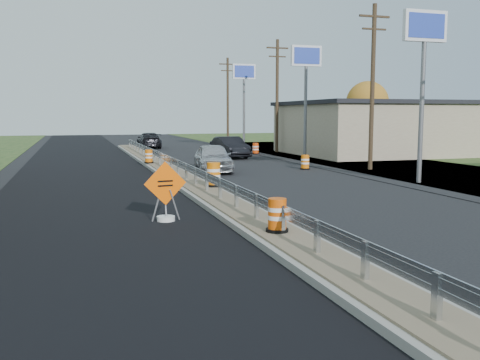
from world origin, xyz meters
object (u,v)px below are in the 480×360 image
object	(u,v)px
barrel_shoulder_far	(226,143)
barrel_shoulder_mid	(256,149)
barrel_median_far	(149,157)
barrel_shoulder_near	(305,162)
barrel_median_near	(277,216)
barrel_median_mid	(214,175)
car_dark_far	(149,140)
car_dark_mid	(230,147)
caution_sign	(166,206)
car_silver	(213,158)

from	to	relation	value
barrel_shoulder_far	barrel_shoulder_mid	bearing A→B (deg)	-90.00
barrel_median_far	barrel_shoulder_near	bearing A→B (deg)	-26.94
barrel_median_near	barrel_shoulder_near	xyz separation A→B (m)	(8.07, 16.20, -0.23)
barrel_median_near	barrel_median_mid	world-z (taller)	barrel_median_mid
barrel_shoulder_near	car_dark_far	bearing A→B (deg)	104.40
barrel_median_mid	barrel_median_far	xyz separation A→B (m)	(-1.10, 11.67, -0.08)
barrel_shoulder_near	car_dark_mid	world-z (taller)	car_dark_mid
caution_sign	barrel_median_mid	world-z (taller)	caution_sign
barrel_shoulder_near	barrel_shoulder_mid	size ratio (longest dim) A/B	0.94
barrel_median_mid	barrel_shoulder_far	world-z (taller)	barrel_median_mid
barrel_median_near	barrel_median_far	size ratio (longest dim) A/B	1.03
car_silver	barrel_shoulder_near	bearing A→B (deg)	2.41
barrel_shoulder_mid	car_dark_far	world-z (taller)	car_dark_far
barrel_shoulder_mid	barrel_median_mid	bearing A→B (deg)	-113.62
barrel_median_far	car_silver	distance (m)	4.98
car_silver	barrel_median_mid	bearing A→B (deg)	-97.31
barrel_shoulder_near	barrel_shoulder_mid	bearing A→B (deg)	84.46
caution_sign	barrel_median_near	world-z (taller)	caution_sign
car_silver	car_dark_mid	world-z (taller)	car_silver
barrel_median_mid	barrel_median_near	bearing A→B (deg)	-94.04
barrel_median_near	car_dark_far	size ratio (longest dim) A/B	0.17
barrel_median_near	barrel_shoulder_far	size ratio (longest dim) A/B	0.89
barrel_median_mid	barrel_median_far	bearing A→B (deg)	95.38
barrel_median_far	caution_sign	bearing A→B (deg)	-96.06
barrel_shoulder_mid	car_dark_mid	bearing A→B (deg)	-137.12
car_dark_far	car_silver	bearing A→B (deg)	93.72
car_silver	car_dark_mid	distance (m)	9.93
barrel_median_mid	barrel_shoulder_mid	world-z (taller)	barrel_median_mid
barrel_median_mid	car_dark_mid	bearing A→B (deg)	71.59
barrel_shoulder_near	car_dark_mid	xyz separation A→B (m)	(-1.78, 9.67, 0.37)
barrel_shoulder_far	car_silver	size ratio (longest dim) A/B	0.21
barrel_median_near	barrel_shoulder_far	distance (m)	38.58
barrel_median_near	barrel_shoulder_far	world-z (taller)	barrel_median_near
car_silver	barrel_median_far	bearing A→B (deg)	135.27
barrel_median_near	car_silver	distance (m)	16.84
car_dark_mid	barrel_shoulder_mid	bearing A→B (deg)	38.86
caution_sign	car_silver	world-z (taller)	caution_sign
caution_sign	barrel_shoulder_mid	bearing A→B (deg)	56.65
caution_sign	car_dark_mid	size ratio (longest dim) A/B	0.38
barrel_median_near	car_dark_mid	distance (m)	26.62
car_dark_mid	barrel_median_mid	bearing A→B (deg)	-112.43
barrel_median_near	car_silver	bearing A→B (deg)	81.10
barrel_median_near	barrel_median_far	xyz separation A→B (m)	(-0.47, 20.54, -0.01)
barrel_shoulder_far	car_dark_far	world-z (taller)	car_dark_far
barrel_median_far	car_silver	world-z (taller)	car_silver
caution_sign	barrel_shoulder_near	world-z (taller)	caution_sign
barrel_shoulder_far	car_silver	world-z (taller)	car_silver
barrel_median_far	barrel_shoulder_far	xyz separation A→B (m)	(9.75, 16.91, -0.16)
barrel_median_mid	barrel_shoulder_mid	bearing A→B (deg)	66.38
barrel_median_near	car_silver	xyz separation A→B (m)	(2.61, 16.64, 0.15)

